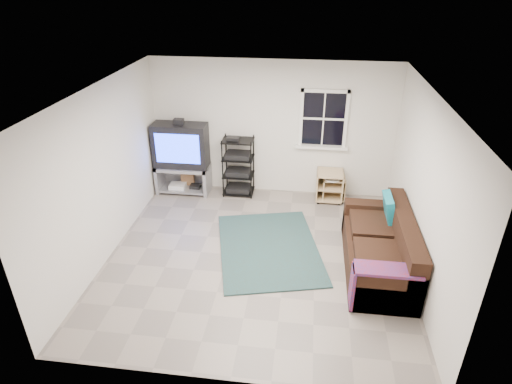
# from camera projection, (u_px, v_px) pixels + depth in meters

# --- Properties ---
(room) EXTENTS (4.60, 4.62, 4.60)m
(room) POSITION_uv_depth(u_px,v_px,m) (323.00, 123.00, 7.91)
(room) COLOR gray
(room) RESTS_ON ground
(tv_unit) EXTENTS (1.03, 0.52, 1.52)m
(tv_unit) POSITION_uv_depth(u_px,v_px,m) (182.00, 153.00, 8.29)
(tv_unit) COLOR gray
(tv_unit) RESTS_ON ground
(av_rack) EXTENTS (0.59, 0.43, 1.18)m
(av_rack) POSITION_uv_depth(u_px,v_px,m) (238.00, 170.00, 8.36)
(av_rack) COLOR black
(av_rack) RESTS_ON ground
(side_table_left) EXTENTS (0.50, 0.50, 0.58)m
(side_table_left) POSITION_uv_depth(u_px,v_px,m) (329.00, 184.00, 8.26)
(side_table_left) COLOR tan
(side_table_left) RESTS_ON ground
(side_table_right) EXTENTS (0.44, 0.46, 0.49)m
(side_table_right) POSITION_uv_depth(u_px,v_px,m) (333.00, 186.00, 8.28)
(side_table_right) COLOR tan
(side_table_right) RESTS_ON ground
(sofa) EXTENTS (0.91, 2.06, 0.94)m
(sofa) POSITION_uv_depth(u_px,v_px,m) (381.00, 250.00, 6.31)
(sofa) COLOR black
(sofa) RESTS_ON ground
(shag_rug) EXTENTS (2.01, 2.43, 0.03)m
(shag_rug) POSITION_uv_depth(u_px,v_px,m) (269.00, 248.00, 6.90)
(shag_rug) COLOR black
(shag_rug) RESTS_ON ground
(paper_bag) EXTENTS (0.27, 0.19, 0.37)m
(paper_bag) POSITION_uv_depth(u_px,v_px,m) (188.00, 180.00, 8.73)
(paper_bag) COLOR #936642
(paper_bag) RESTS_ON ground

